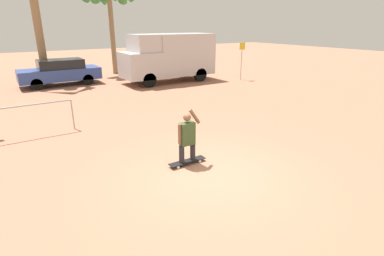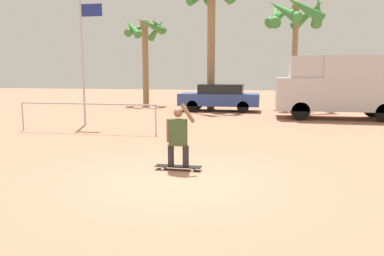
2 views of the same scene
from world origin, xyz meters
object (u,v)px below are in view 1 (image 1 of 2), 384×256
(skateboard, at_px, (187,161))
(parked_car_blue, at_px, (60,72))
(camper_van, at_px, (169,56))
(street_sign, at_px, (242,56))
(person_skateboarder, at_px, (187,136))

(skateboard, bearing_deg, parked_car_blue, 92.81)
(skateboard, distance_m, camper_van, 12.12)
(skateboard, distance_m, street_sign, 13.15)
(camper_van, xyz_separation_m, parked_car_blue, (-6.06, 2.52, -0.80))
(skateboard, xyz_separation_m, camper_van, (5.41, 10.74, 1.53))
(person_skateboarder, relative_size, parked_car_blue, 0.31)
(skateboard, distance_m, parked_car_blue, 13.29)
(camper_van, bearing_deg, skateboard, -116.74)
(camper_van, height_order, parked_car_blue, camper_van)
(parked_car_blue, bearing_deg, skateboard, -87.19)
(person_skateboarder, distance_m, camper_van, 12.05)
(skateboard, height_order, street_sign, street_sign)
(parked_car_blue, distance_m, street_sign, 11.27)
(person_skateboarder, distance_m, street_sign, 13.09)
(street_sign, bearing_deg, camper_van, 155.39)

